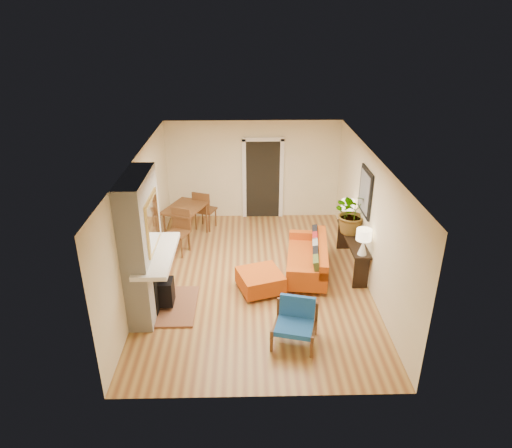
{
  "coord_description": "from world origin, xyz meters",
  "views": [
    {
      "loc": [
        -0.19,
        -8.17,
        5.01
      ],
      "look_at": [
        0.0,
        0.2,
        1.15
      ],
      "focal_mm": 32.0,
      "sensor_mm": 36.0,
      "label": 1
    }
  ],
  "objects_px": {
    "sofa": "(310,259)",
    "console_table": "(353,243)",
    "lamp_near": "(364,239)",
    "houseplant": "(353,212)",
    "blue_chair": "(296,319)",
    "dining_table": "(189,214)",
    "ottoman": "(260,280)",
    "lamp_far": "(348,209)"
  },
  "relations": [
    {
      "from": "dining_table",
      "to": "lamp_far",
      "type": "bearing_deg",
      "value": -10.66
    },
    {
      "from": "sofa",
      "to": "ottoman",
      "type": "xyz_separation_m",
      "value": [
        -1.08,
        -0.69,
        -0.09
      ]
    },
    {
      "from": "sofa",
      "to": "houseplant",
      "type": "height_order",
      "value": "houseplant"
    },
    {
      "from": "lamp_far",
      "to": "dining_table",
      "type": "bearing_deg",
      "value": 169.34
    },
    {
      "from": "sofa",
      "to": "dining_table",
      "type": "relative_size",
      "value": 1.01
    },
    {
      "from": "ottoman",
      "to": "blue_chair",
      "type": "distance_m",
      "value": 1.6
    },
    {
      "from": "console_table",
      "to": "lamp_near",
      "type": "bearing_deg",
      "value": -90.0
    },
    {
      "from": "sofa",
      "to": "lamp_near",
      "type": "xyz_separation_m",
      "value": [
        0.92,
        -0.56,
        0.74
      ]
    },
    {
      "from": "sofa",
      "to": "blue_chair",
      "type": "height_order",
      "value": "sofa"
    },
    {
      "from": "lamp_far",
      "to": "ottoman",
      "type": "bearing_deg",
      "value": -140.76
    },
    {
      "from": "ottoman",
      "to": "houseplant",
      "type": "height_order",
      "value": "houseplant"
    },
    {
      "from": "houseplant",
      "to": "blue_chair",
      "type": "bearing_deg",
      "value": -118.95
    },
    {
      "from": "sofa",
      "to": "houseplant",
      "type": "distance_m",
      "value": 1.33
    },
    {
      "from": "blue_chair",
      "to": "houseplant",
      "type": "relative_size",
      "value": 0.91
    },
    {
      "from": "blue_chair",
      "to": "lamp_near",
      "type": "distance_m",
      "value": 2.29
    },
    {
      "from": "blue_chair",
      "to": "lamp_far",
      "type": "relative_size",
      "value": 1.57
    },
    {
      "from": "blue_chair",
      "to": "dining_table",
      "type": "relative_size",
      "value": 0.43
    },
    {
      "from": "ottoman",
      "to": "dining_table",
      "type": "xyz_separation_m",
      "value": [
        -1.64,
        2.32,
        0.44
      ]
    },
    {
      "from": "dining_table",
      "to": "console_table",
      "type": "height_order",
      "value": "dining_table"
    },
    {
      "from": "sofa",
      "to": "lamp_near",
      "type": "relative_size",
      "value": 3.65
    },
    {
      "from": "blue_chair",
      "to": "dining_table",
      "type": "height_order",
      "value": "dining_table"
    },
    {
      "from": "lamp_far",
      "to": "lamp_near",
      "type": "bearing_deg",
      "value": -90.0
    },
    {
      "from": "console_table",
      "to": "blue_chair",
      "type": "bearing_deg",
      "value": -121.4
    },
    {
      "from": "dining_table",
      "to": "lamp_far",
      "type": "distance_m",
      "value": 3.73
    },
    {
      "from": "blue_chair",
      "to": "houseplant",
      "type": "distance_m",
      "value": 3.1
    },
    {
      "from": "dining_table",
      "to": "lamp_far",
      "type": "relative_size",
      "value": 3.61
    },
    {
      "from": "lamp_near",
      "to": "console_table",
      "type": "bearing_deg",
      "value": 90.0
    },
    {
      "from": "lamp_near",
      "to": "houseplant",
      "type": "relative_size",
      "value": 0.58
    },
    {
      "from": "blue_chair",
      "to": "console_table",
      "type": "xyz_separation_m",
      "value": [
        1.46,
        2.39,
        0.18
      ]
    },
    {
      "from": "sofa",
      "to": "blue_chair",
      "type": "relative_size",
      "value": 2.33
    },
    {
      "from": "blue_chair",
      "to": "houseplant",
      "type": "height_order",
      "value": "houseplant"
    },
    {
      "from": "blue_chair",
      "to": "houseplant",
      "type": "xyz_separation_m",
      "value": [
        1.45,
        2.62,
        0.8
      ]
    },
    {
      "from": "lamp_far",
      "to": "houseplant",
      "type": "xyz_separation_m",
      "value": [
        -0.01,
        -0.51,
        0.13
      ]
    },
    {
      "from": "sofa",
      "to": "console_table",
      "type": "height_order",
      "value": "sofa"
    },
    {
      "from": "sofa",
      "to": "ottoman",
      "type": "distance_m",
      "value": 1.28
    },
    {
      "from": "lamp_near",
      "to": "lamp_far",
      "type": "relative_size",
      "value": 1.0
    },
    {
      "from": "lamp_near",
      "to": "houseplant",
      "type": "xyz_separation_m",
      "value": [
        -0.01,
        1.0,
        0.13
      ]
    },
    {
      "from": "sofa",
      "to": "console_table",
      "type": "xyz_separation_m",
      "value": [
        0.92,
        0.21,
        0.25
      ]
    },
    {
      "from": "sofa",
      "to": "lamp_far",
      "type": "bearing_deg",
      "value": 45.82
    },
    {
      "from": "dining_table",
      "to": "houseplant",
      "type": "xyz_separation_m",
      "value": [
        3.63,
        -1.2,
        0.51
      ]
    },
    {
      "from": "blue_chair",
      "to": "lamp_near",
      "type": "bearing_deg",
      "value": 48.06
    },
    {
      "from": "ottoman",
      "to": "lamp_far",
      "type": "bearing_deg",
      "value": 39.24
    }
  ]
}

